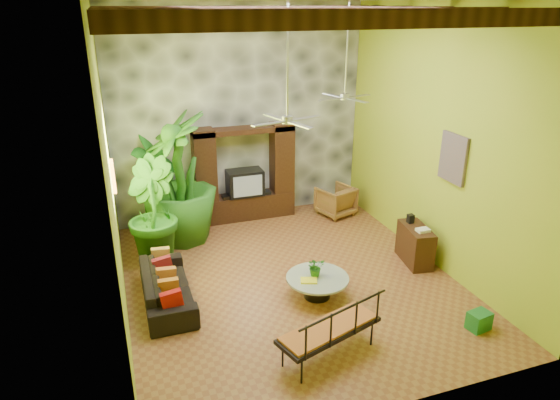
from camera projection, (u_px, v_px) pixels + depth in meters
name	position (u px, v px, depth m)	size (l,w,h in m)	color
ground	(289.00, 279.00, 9.58)	(7.00, 7.00, 0.00)	brown
back_wall	(239.00, 114.00, 11.74)	(6.00, 0.02, 5.00)	#A1BF2B
left_wall	(109.00, 172.00, 7.75)	(0.02, 7.00, 5.00)	#A1BF2B
right_wall	(437.00, 139.00, 9.57)	(0.02, 7.00, 5.00)	#A1BF2B
stone_accent_wall	(240.00, 115.00, 11.68)	(5.98, 0.10, 4.98)	#3F4047
ceiling_beams	(291.00, 14.00, 7.82)	(5.95, 5.36, 0.22)	#311A0F
entertainment_center	(245.00, 181.00, 11.98)	(2.40, 0.55, 2.30)	black
ceiling_fan_front	(287.00, 107.00, 7.92)	(1.28, 1.28, 1.86)	#ADADB1
ceiling_fan_back	(345.00, 86.00, 9.87)	(1.28, 1.28, 1.86)	#ADADB1
wall_art_mask	(113.00, 176.00, 8.79)	(0.06, 0.32, 0.55)	gold
wall_art_painting	(453.00, 158.00, 9.11)	(0.06, 0.70, 0.90)	#295898
sofa	(167.00, 287.00, 8.76)	(2.06, 0.80, 0.60)	black
wicker_armchair	(336.00, 201.00, 12.38)	(0.78, 0.81, 0.73)	olive
tall_plant_a	(157.00, 183.00, 11.31)	(1.20, 0.81, 2.27)	#175918
tall_plant_b	(150.00, 212.00, 9.86)	(1.20, 0.96, 2.18)	#266A1C
tall_plant_c	(179.00, 179.00, 10.69)	(1.61, 1.61, 2.87)	#29691B
coffee_table	(317.00, 284.00, 8.93)	(1.12, 1.12, 0.40)	black
centerpiece_plant	(316.00, 267.00, 8.86)	(0.31, 0.27, 0.35)	#216019
yellow_tray	(309.00, 281.00, 8.73)	(0.29, 0.20, 0.03)	gold
iron_bench	(331.00, 328.00, 7.26)	(1.73, 1.08, 0.57)	black
side_console	(415.00, 245.00, 10.09)	(0.43, 0.96, 0.77)	#3C1F13
green_bin	(479.00, 321.00, 8.07)	(0.35, 0.26, 0.31)	#217D22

